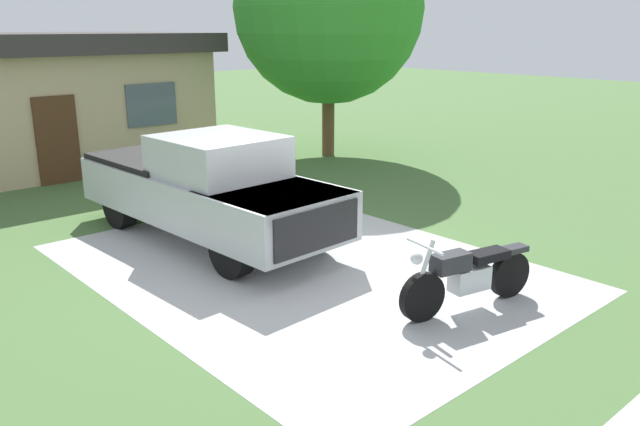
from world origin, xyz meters
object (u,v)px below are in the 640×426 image
at_px(motorcycle, 467,276).
at_px(neighbor_house, 19,100).
at_px(pickup_truck, 205,186).
at_px(shade_tree, 329,8).

height_order(motorcycle, neighbor_house, neighbor_house).
bearing_deg(pickup_truck, shade_tree, 31.48).
relative_size(motorcycle, neighbor_house, 0.23).
distance_m(motorcycle, neighbor_house, 13.52).
height_order(motorcycle, shade_tree, shade_tree).
bearing_deg(neighbor_house, shade_tree, -30.78).
bearing_deg(shade_tree, motorcycle, -122.72).
xyz_separation_m(motorcycle, neighbor_house, (-1.34, 13.39, 1.32)).
bearing_deg(motorcycle, shade_tree, 57.28).
distance_m(shade_tree, neighbor_house, 8.70).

